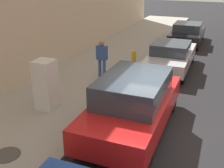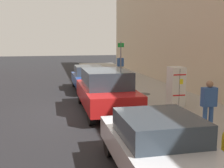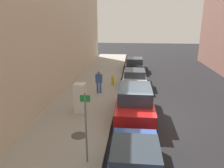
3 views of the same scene
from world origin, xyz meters
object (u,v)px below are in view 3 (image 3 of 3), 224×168
(pedestrian_standing_near, at_px, (99,81))
(parked_hatchback_blue, at_px, (135,163))
(parked_sedan_silver, at_px, (135,77))
(street_sign_post, at_px, (86,125))
(fire_hydrant, at_px, (113,80))
(discarded_refrigerator, at_px, (80,98))
(parked_sedan_dark, at_px, (134,64))
(parked_suv_red, at_px, (135,102))

(pedestrian_standing_near, height_order, parked_hatchback_blue, pedestrian_standing_near)
(pedestrian_standing_near, distance_m, parked_sedan_silver, 3.52)
(street_sign_post, relative_size, fire_hydrant, 3.63)
(street_sign_post, height_order, parked_sedan_silver, street_sign_post)
(discarded_refrigerator, height_order, pedestrian_standing_near, discarded_refrigerator)
(parked_hatchback_blue, height_order, parked_sedan_silver, parked_hatchback_blue)
(fire_hydrant, bearing_deg, discarded_refrigerator, -103.40)
(parked_sedan_silver, xyz_separation_m, parked_sedan_dark, (0.00, 5.77, -0.02))
(fire_hydrant, distance_m, parked_sedan_silver, 1.81)
(pedestrian_standing_near, relative_size, parked_sedan_dark, 0.37)
(street_sign_post, bearing_deg, pedestrian_standing_near, 95.65)
(street_sign_post, height_order, fire_hydrant, street_sign_post)
(pedestrian_standing_near, xyz_separation_m, parked_sedan_silver, (2.56, 2.40, -0.33))
(discarded_refrigerator, xyz_separation_m, parked_hatchback_blue, (3.10, -5.25, -0.25))
(discarded_refrigerator, height_order, parked_suv_red, discarded_refrigerator)
(pedestrian_standing_near, xyz_separation_m, parked_suv_red, (2.56, -3.56, -0.15))
(pedestrian_standing_near, distance_m, parked_hatchback_blue, 9.08)
(pedestrian_standing_near, height_order, parked_sedan_silver, pedestrian_standing_near)
(street_sign_post, xyz_separation_m, pedestrian_standing_near, (-0.79, 7.99, -0.59))
(discarded_refrigerator, bearing_deg, fire_hydrant, 76.60)
(street_sign_post, height_order, pedestrian_standing_near, street_sign_post)
(discarded_refrigerator, relative_size, parked_sedan_silver, 0.39)
(parked_suv_red, relative_size, parked_sedan_dark, 1.05)
(pedestrian_standing_near, bearing_deg, parked_hatchback_blue, 59.82)
(fire_hydrant, bearing_deg, parked_sedan_silver, 9.43)
(discarded_refrigerator, xyz_separation_m, fire_hydrant, (1.32, 5.56, -0.46))
(fire_hydrant, xyz_separation_m, parked_hatchback_blue, (1.77, -10.80, 0.21))
(parked_hatchback_blue, bearing_deg, fire_hydrant, 99.32)
(fire_hydrant, distance_m, parked_sedan_dark, 6.32)
(street_sign_post, bearing_deg, parked_suv_red, 68.20)
(parked_suv_red, bearing_deg, parked_hatchback_blue, -90.00)
(discarded_refrigerator, distance_m, parked_sedan_silver, 6.62)
(fire_hydrant, xyz_separation_m, parked_sedan_silver, (1.77, 0.29, 0.22))
(discarded_refrigerator, height_order, fire_hydrant, discarded_refrigerator)
(parked_hatchback_blue, height_order, parked_suv_red, parked_suv_red)
(parked_suv_red, distance_m, parked_sedan_silver, 5.96)
(discarded_refrigerator, bearing_deg, parked_suv_red, -1.96)
(parked_sedan_silver, bearing_deg, street_sign_post, -99.68)
(parked_suv_red, bearing_deg, pedestrian_standing_near, 125.76)
(street_sign_post, height_order, parked_hatchback_blue, street_sign_post)
(discarded_refrigerator, bearing_deg, street_sign_post, -73.74)
(parked_hatchback_blue, distance_m, parked_sedan_silver, 11.10)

